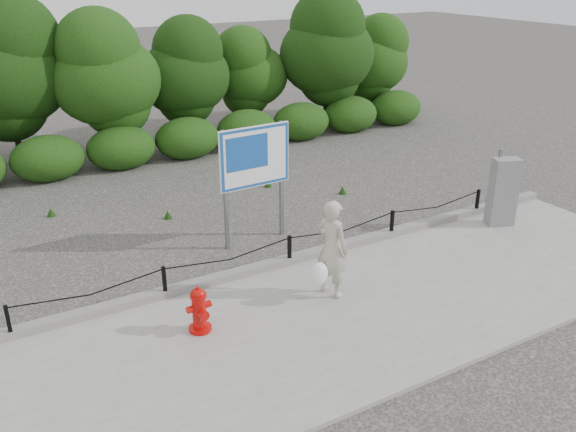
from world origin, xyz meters
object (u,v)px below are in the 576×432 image
Objects in this scene: pedestrian at (331,250)px; advertising_sign at (254,162)px; utility_cabinet at (503,192)px; fire_hydrant at (199,310)px.

advertising_sign reaches higher than pedestrian.
pedestrian reaches higher than utility_cabinet.
advertising_sign is (2.35, 2.62, 1.31)m from fire_hydrant.
fire_hydrant is 0.44× the size of pedestrian.
pedestrian is 2.83m from advertising_sign.
advertising_sign reaches higher than fire_hydrant.
utility_cabinet is 5.49m from advertising_sign.
fire_hydrant is at bearing -134.18° from advertising_sign.
fire_hydrant is 0.47× the size of utility_cabinet.
advertising_sign is at bearing -16.60° from pedestrian.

